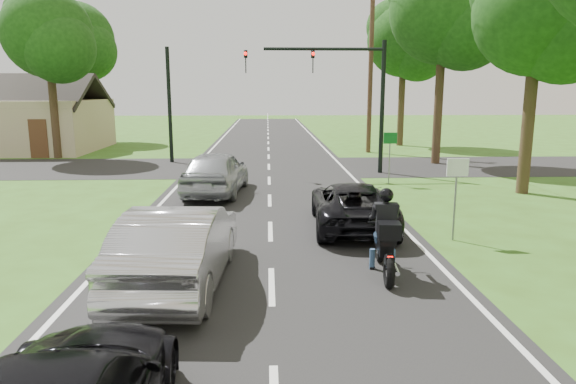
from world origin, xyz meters
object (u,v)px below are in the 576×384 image
at_px(dark_suv, 352,205).
at_px(sign_green, 390,146).
at_px(silver_suv, 216,172).
at_px(sign_white, 457,179).
at_px(silver_sedan, 179,245).
at_px(motorcycle_rider, 385,241).
at_px(traffic_signal, 342,83).
at_px(utility_pole_far, 371,68).

height_order(dark_suv, sign_green, sign_green).
bearing_deg(silver_suv, sign_white, 142.57).
bearing_deg(silver_sedan, silver_suv, -85.73).
relative_size(motorcycle_rider, sign_green, 1.02).
bearing_deg(dark_suv, sign_green, -108.85).
height_order(traffic_signal, sign_white, traffic_signal).
relative_size(dark_suv, traffic_signal, 0.72).
height_order(utility_pole_far, sign_white, utility_pole_far).
xyz_separation_m(silver_suv, sign_green, (6.87, 1.73, 0.77)).
distance_m(motorcycle_rider, utility_pole_far, 22.23).
bearing_deg(silver_sedan, sign_green, -118.58).
xyz_separation_m(silver_sedan, silver_suv, (-0.16, 9.08, 0.02)).
relative_size(motorcycle_rider, silver_suv, 0.45).
distance_m(motorcycle_rider, dark_suv, 3.81).
xyz_separation_m(dark_suv, utility_pole_far, (3.91, 17.65, 4.43)).
distance_m(utility_pole_far, sign_green, 11.63).
xyz_separation_m(silver_suv, traffic_signal, (5.31, 4.74, 3.31)).
height_order(motorcycle_rider, sign_white, sign_white).
xyz_separation_m(silver_sedan, traffic_signal, (5.15, 13.82, 3.32)).
xyz_separation_m(dark_suv, traffic_signal, (1.05, 9.65, 3.49)).
bearing_deg(sign_green, sign_white, -91.43).
bearing_deg(motorcycle_rider, sign_white, 51.74).
xyz_separation_m(dark_suv, sign_white, (2.41, -1.37, 0.95)).
bearing_deg(traffic_signal, dark_suv, -96.21).
xyz_separation_m(motorcycle_rider, sign_white, (2.34, 2.44, 0.86)).
xyz_separation_m(motorcycle_rider, sign_green, (2.54, 10.44, 0.86)).
distance_m(motorcycle_rider, silver_suv, 9.73).
bearing_deg(sign_green, traffic_signal, 117.38).
bearing_deg(dark_suv, silver_sedan, 48.20).
bearing_deg(utility_pole_far, dark_suv, -102.50).
height_order(silver_sedan, sign_white, sign_white).
height_order(silver_sedan, silver_suv, silver_suv).
height_order(silver_sedan, traffic_signal, traffic_signal).
distance_m(silver_sedan, sign_green, 12.75).
relative_size(silver_suv, traffic_signal, 0.75).
distance_m(motorcycle_rider, sign_green, 10.78).
distance_m(traffic_signal, sign_white, 11.39).
bearing_deg(silver_suv, motorcycle_rider, 122.24).
bearing_deg(traffic_signal, silver_sedan, -110.43).
height_order(motorcycle_rider, sign_green, sign_green).
bearing_deg(dark_suv, silver_suv, -46.36).
bearing_deg(silver_suv, silver_sedan, 96.82).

